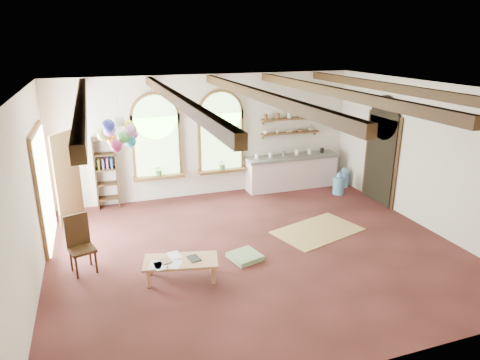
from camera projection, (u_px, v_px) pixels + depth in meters
name	position (u px, v px, depth m)	size (l,w,h in m)	color
floor	(256.00, 249.00, 8.66)	(8.00, 8.00, 0.00)	#5D2626
ceiling_beams	(258.00, 95.00, 7.68)	(6.20, 6.80, 0.18)	#3E2C13
window_left	(156.00, 139.00, 10.79)	(1.30, 0.28, 2.20)	brown
window_right	(221.00, 135.00, 11.31)	(1.30, 0.28, 2.20)	brown
left_doorway	(44.00, 189.00, 8.70)	(0.10, 1.90, 2.50)	brown
right_doorway	(380.00, 161.00, 10.88)	(0.10, 1.30, 2.40)	black
kitchen_counter	(292.00, 171.00, 12.09)	(2.68, 0.62, 0.94)	beige
wall_shelf_lower	(290.00, 133.00, 11.92)	(1.70, 0.24, 0.04)	brown
wall_shelf_upper	(291.00, 119.00, 11.79)	(1.70, 0.24, 0.04)	brown
wall_clock	(329.00, 117.00, 12.25)	(0.32, 0.32, 0.04)	black
bookshelf	(106.00, 173.00, 10.53)	(0.53, 0.32, 1.80)	#3E2C13
coffee_table	(181.00, 262.00, 7.50)	(1.39, 0.86, 0.37)	tan
side_chair	(83.00, 256.00, 7.75)	(0.53, 0.53, 1.07)	#3E2C13
floor_mat	(318.00, 231.00, 9.47)	(1.87, 1.16, 0.02)	tan
floor_cushion	(245.00, 256.00, 8.27)	(0.55, 0.55, 0.10)	#7C9F6E
water_jug_a	(344.00, 178.00, 12.24)	(0.29, 0.29, 0.56)	#5A95C1
water_jug_b	(339.00, 185.00, 11.66)	(0.31, 0.31, 0.60)	#5A95C1
balloon_cluster	(119.00, 133.00, 8.17)	(0.78, 0.84, 1.15)	silver
table_book	(161.00, 262.00, 7.41)	(0.17, 0.25, 0.02)	olive
tablet	(194.00, 258.00, 7.54)	(0.19, 0.27, 0.01)	black
potted_plant_left	(159.00, 170.00, 10.94)	(0.27, 0.23, 0.30)	#598C4C
potted_plant_right	(223.00, 164.00, 11.47)	(0.27, 0.23, 0.30)	#598C4C
shelf_cup_a	(265.00, 132.00, 11.66)	(0.12, 0.10, 0.10)	white
shelf_cup_b	(277.00, 132.00, 11.77)	(0.10, 0.10, 0.09)	beige
shelf_bowl_a	(289.00, 131.00, 11.89)	(0.22, 0.22, 0.05)	beige
shelf_bowl_b	(300.00, 130.00, 11.99)	(0.20, 0.20, 0.06)	#8C664C
shelf_vase	(311.00, 127.00, 12.08)	(0.18, 0.18, 0.19)	slate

